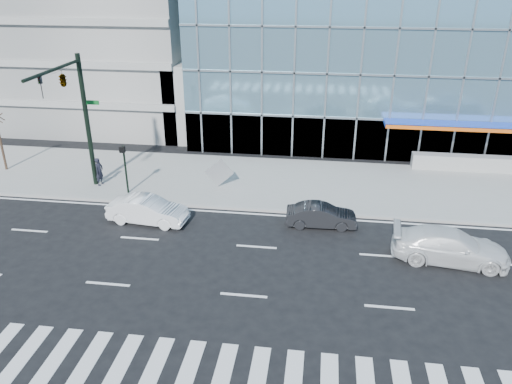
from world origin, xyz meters
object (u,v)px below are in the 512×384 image
(dark_sedan, at_px, (321,216))
(tilted_panel, at_px, (219,173))
(white_sedan, at_px, (148,210))
(pedestrian, at_px, (99,172))
(white_suv, at_px, (450,246))
(ped_signal_post, at_px, (124,162))
(traffic_signal, at_px, (71,94))

(dark_sedan, bearing_deg, tilted_panel, 54.97)
(white_sedan, relative_size, dark_sedan, 1.16)
(pedestrian, bearing_deg, white_sedan, -122.09)
(white_suv, bearing_deg, tilted_panel, 67.62)
(dark_sedan, xyz_separation_m, pedestrian, (-13.71, 3.28, 0.42))
(ped_signal_post, bearing_deg, traffic_signal, -171.48)
(ped_signal_post, bearing_deg, tilted_panel, 18.25)
(ped_signal_post, xyz_separation_m, dark_sedan, (11.59, -2.32, -1.53))
(white_suv, bearing_deg, dark_sedan, 72.57)
(traffic_signal, relative_size, white_sedan, 1.87)
(dark_sedan, relative_size, tilted_panel, 2.85)
(traffic_signal, distance_m, white_sedan, 7.82)
(traffic_signal, xyz_separation_m, dark_sedan, (14.09, -1.94, -5.56))
(ped_signal_post, bearing_deg, pedestrian, 155.68)
(traffic_signal, bearing_deg, tilted_panel, 15.22)
(white_sedan, bearing_deg, tilted_panel, -25.33)
(dark_sedan, bearing_deg, white_sedan, 92.83)
(ped_signal_post, distance_m, pedestrian, 2.58)
(dark_sedan, height_order, tilted_panel, tilted_panel)
(pedestrian, bearing_deg, dark_sedan, -93.08)
(pedestrian, distance_m, tilted_panel, 7.44)
(ped_signal_post, distance_m, white_sedan, 4.19)
(dark_sedan, relative_size, pedestrian, 2.10)
(pedestrian, bearing_deg, traffic_signal, 174.63)
(white_suv, xyz_separation_m, white_sedan, (-15.23, 1.78, -0.06))
(ped_signal_post, distance_m, dark_sedan, 11.92)
(traffic_signal, height_order, dark_sedan, traffic_signal)
(white_suv, distance_m, white_sedan, 15.33)
(tilted_panel, bearing_deg, ped_signal_post, 176.76)
(traffic_signal, relative_size, ped_signal_post, 2.67)
(ped_signal_post, relative_size, tilted_panel, 2.31)
(tilted_panel, bearing_deg, white_suv, -49.93)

